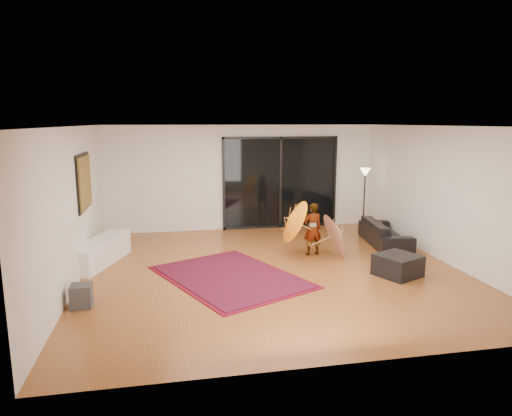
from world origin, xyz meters
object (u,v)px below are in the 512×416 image
object	(u,v)px
sofa	(385,233)
ottoman	(398,265)
child	(313,229)
media_console	(101,252)

from	to	relation	value
sofa	ottoman	bearing A→B (deg)	167.32
sofa	ottoman	distance (m)	2.20
ottoman	child	bearing A→B (deg)	125.23
sofa	child	xyz separation A→B (m)	(-1.89, -0.47, 0.28)
sofa	ottoman	xyz separation A→B (m)	(-0.77, -2.06, -0.08)
ottoman	child	xyz separation A→B (m)	(-1.12, 1.59, 0.36)
child	sofa	bearing A→B (deg)	-173.13
sofa	media_console	bearing A→B (deg)	100.56
sofa	child	size ratio (longest dim) A/B	1.68
sofa	ottoman	world-z (taller)	sofa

